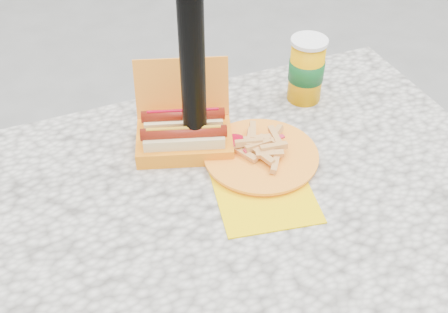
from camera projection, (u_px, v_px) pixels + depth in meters
name	position (u px, v px, depth m)	size (l,w,h in m)	color
picnic_table	(224.00, 235.00, 1.18)	(1.20, 0.80, 0.75)	beige
umbrella_pole	(190.00, 0.00, 0.99)	(0.05, 0.05, 2.20)	black
hotdog_box	(184.00, 132.00, 1.21)	(0.25, 0.23, 0.17)	orange
fries_plate	(261.00, 157.00, 1.18)	(0.27, 0.34, 0.05)	#FFD000
soda_cup	(306.00, 70.00, 1.32)	(0.09, 0.09, 0.16)	#F8A600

